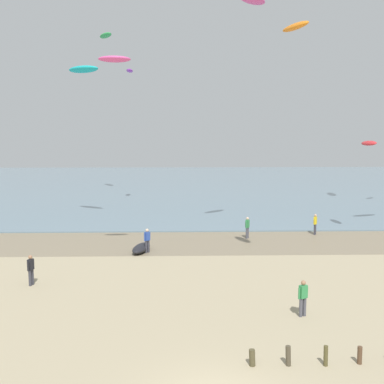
% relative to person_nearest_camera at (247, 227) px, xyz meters
% --- Properties ---
extents(wet_sand_strip, '(120.00, 7.60, 0.01)m').
position_rel_person_nearest_camera_xyz_m(wet_sand_strip, '(-4.28, -1.40, -0.91)').
color(wet_sand_strip, '#84755B').
rests_on(wet_sand_strip, ground).
extents(sea, '(160.00, 70.00, 0.10)m').
position_rel_person_nearest_camera_xyz_m(sea, '(-4.28, 37.40, -0.87)').
color(sea, slate).
rests_on(sea, ground).
extents(person_nearest_camera, '(0.38, 0.50, 1.71)m').
position_rel_person_nearest_camera_xyz_m(person_nearest_camera, '(0.00, 0.00, 0.00)').
color(person_nearest_camera, '#4C4C56').
rests_on(person_nearest_camera, ground).
extents(person_mid_beach, '(0.31, 0.55, 1.71)m').
position_rel_person_nearest_camera_xyz_m(person_mid_beach, '(-13.58, -11.15, 0.00)').
color(person_mid_beach, '#383842').
rests_on(person_mid_beach, ground).
extents(person_by_waterline, '(0.42, 0.44, 1.71)m').
position_rel_person_nearest_camera_xyz_m(person_by_waterline, '(-7.64, -4.26, 0.00)').
color(person_by_waterline, '#383842').
rests_on(person_by_waterline, ground).
extents(person_left_flank, '(0.51, 0.37, 1.71)m').
position_rel_person_nearest_camera_xyz_m(person_left_flank, '(0.29, -15.92, 0.00)').
color(person_left_flank, '#4C4C56').
rests_on(person_left_flank, ground).
extents(person_right_flank, '(0.36, 0.52, 1.71)m').
position_rel_person_nearest_camera_xyz_m(person_right_flank, '(5.77, 1.23, 0.00)').
color(person_right_flank, '#383842').
rests_on(person_right_flank, ground).
extents(grounded_kite, '(1.58, 2.85, 0.54)m').
position_rel_person_nearest_camera_xyz_m(grounded_kite, '(-8.09, -3.99, -0.65)').
color(grounded_kite, black).
rests_on(grounded_kite, ground).
extents(kite_aloft_0, '(0.97, 2.26, 0.54)m').
position_rel_person_nearest_camera_xyz_m(kite_aloft_0, '(9.92, 1.24, 6.58)').
color(kite_aloft_0, red).
extents(kite_aloft_1, '(2.81, 2.74, 0.70)m').
position_rel_person_nearest_camera_xyz_m(kite_aloft_1, '(0.10, -0.13, 17.25)').
color(kite_aloft_1, '#E54C99').
extents(kite_aloft_2, '(2.01, 0.83, 0.52)m').
position_rel_person_nearest_camera_xyz_m(kite_aloft_2, '(-9.29, -7.05, 11.89)').
color(kite_aloft_2, '#E54C99').
extents(kite_aloft_6, '(2.38, 3.31, 0.54)m').
position_rel_person_nearest_camera_xyz_m(kite_aloft_6, '(-14.41, 23.48, 19.17)').
color(kite_aloft_6, green).
extents(kite_aloft_7, '(3.44, 2.79, 0.78)m').
position_rel_person_nearest_camera_xyz_m(kite_aloft_7, '(-13.75, 5.89, 12.91)').
color(kite_aloft_7, '#19B2B7').
extents(kite_aloft_8, '(1.58, 2.39, 0.63)m').
position_rel_person_nearest_camera_xyz_m(kite_aloft_8, '(1.00, -10.04, 13.22)').
color(kite_aloft_8, orange).
extents(kite_aloft_11, '(0.73, 2.07, 0.37)m').
position_rel_person_nearest_camera_xyz_m(kite_aloft_11, '(-10.69, 15.26, 13.95)').
color(kite_aloft_11, purple).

